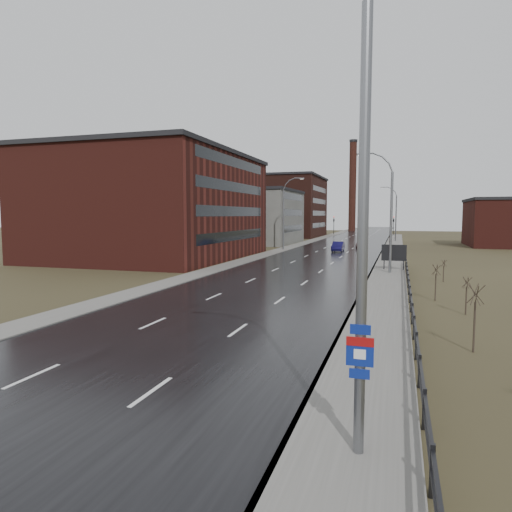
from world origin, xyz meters
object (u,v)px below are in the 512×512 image
Objects in this scene: billboard at (394,253)px; car_near at (338,247)px; car_far at (361,245)px; streetlight_main at (348,192)px.

car_near is (-8.35, 22.62, -1.04)m from billboard.
car_far is (2.90, 5.95, -0.09)m from car_near.
streetlight_main is 2.69× the size of car_near.
car_near is (-7.72, 59.20, -5.32)m from streetlight_main.
car_near reaches higher than car_far.
car_near is 6.62m from car_far.
car_near is at bearing 110.26° from billboard.
streetlight_main is at bearing -90.98° from billboard.
billboard reaches higher than car_far.
streetlight_main reaches higher than car_far.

